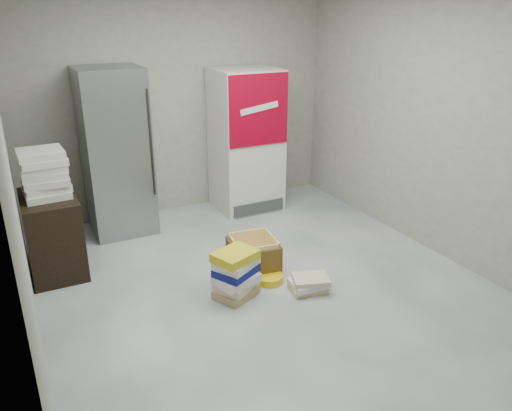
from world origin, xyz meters
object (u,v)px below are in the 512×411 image
object	(u,v)px
steel_fridge	(116,152)
coke_cooler	(246,140)
cardboard_box	(253,258)
wood_shelf	(53,234)
phonebook_stack_main	(236,274)

from	to	relation	value
steel_fridge	coke_cooler	bearing A→B (deg)	-0.18
coke_cooler	cardboard_box	size ratio (longest dim) A/B	3.58
steel_fridge	cardboard_box	distance (m)	2.05
cardboard_box	coke_cooler	bearing A→B (deg)	73.69
steel_fridge	coke_cooler	distance (m)	1.65
steel_fridge	wood_shelf	xyz separation A→B (m)	(-0.83, -0.73, -0.55)
steel_fridge	wood_shelf	world-z (taller)	steel_fridge
coke_cooler	cardboard_box	world-z (taller)	coke_cooler
cardboard_box	steel_fridge	bearing A→B (deg)	126.86
coke_cooler	phonebook_stack_main	distance (m)	2.36
wood_shelf	phonebook_stack_main	size ratio (longest dim) A/B	1.69
wood_shelf	cardboard_box	xyz separation A→B (m)	(1.76, -0.92, -0.25)
steel_fridge	coke_cooler	world-z (taller)	steel_fridge
wood_shelf	steel_fridge	bearing A→B (deg)	41.31
steel_fridge	phonebook_stack_main	distance (m)	2.20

